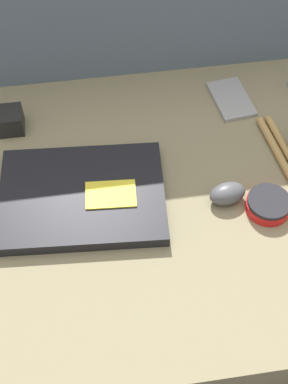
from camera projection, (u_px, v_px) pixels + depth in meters
name	position (u px, v px, depth m)	size (l,w,h in m)	color
ground_plane	(144.00, 232.00, 1.07)	(8.00, 8.00, 0.00)	#38383D
couch_seat	(144.00, 216.00, 1.02)	(0.96, 0.68, 0.11)	#847A5B
laptop	(83.00, 196.00, 0.96)	(0.31, 0.24, 0.03)	black
computer_mouse	(227.00, 194.00, 0.96)	(0.07, 0.05, 0.04)	#4C4C51
speaker_puck	(268.00, 204.00, 0.95)	(0.08, 0.08, 0.03)	red
phone_silver	(231.00, 99.00, 1.13)	(0.09, 0.12, 0.01)	#99999E
charger_brick	(10.00, 120.00, 1.06)	(0.05, 0.05, 0.04)	black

